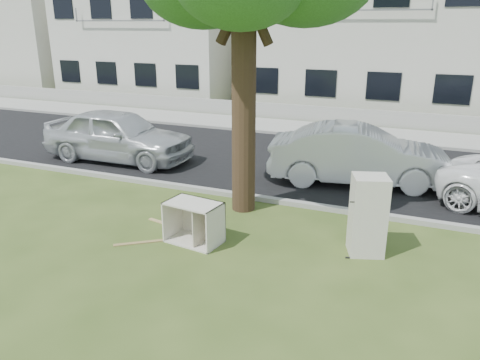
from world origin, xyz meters
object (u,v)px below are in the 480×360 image
at_px(car_center, 359,155).
at_px(car_left, 118,135).
at_px(cabinet, 194,222).
at_px(fridge, 368,215).

relative_size(car_center, car_left, 1.00).
bearing_deg(cabinet, fridge, 22.55).
bearing_deg(car_left, fridge, -114.20).
relative_size(cabinet, car_center, 0.22).
distance_m(fridge, cabinet, 3.38).
xyz_separation_m(cabinet, car_left, (-4.99, 4.34, 0.40)).
relative_size(cabinet, car_left, 0.22).
height_order(fridge, car_center, car_center).
bearing_deg(fridge, cabinet, 176.26).
xyz_separation_m(fridge, car_left, (-8.23, 3.49, 0.05)).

